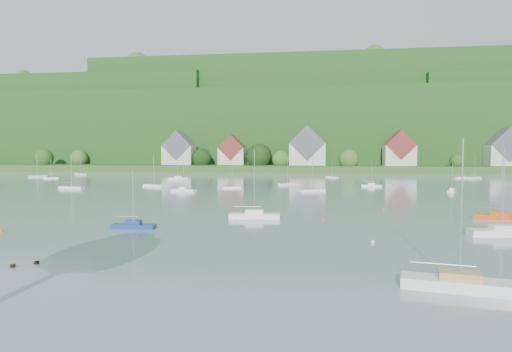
{
  "coord_description": "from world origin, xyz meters",
  "views": [
    {
      "loc": [
        9.89,
        -17.08,
        9.01
      ],
      "look_at": [
        -2.91,
        75.0,
        4.0
      ],
      "focal_mm": 31.47,
      "sensor_mm": 36.0,
      "label": 1
    }
  ],
  "objects_px": {
    "near_sailboat_1": "(133,225)",
    "near_sailboat_4": "(502,231)",
    "near_sailboat_5": "(501,217)",
    "near_sailboat_2": "(460,283)",
    "near_sailboat_3": "(254,215)"
  },
  "relations": [
    {
      "from": "near_sailboat_1",
      "to": "near_sailboat_4",
      "type": "height_order",
      "value": "near_sailboat_4"
    },
    {
      "from": "near_sailboat_1",
      "to": "near_sailboat_3",
      "type": "relative_size",
      "value": 0.75
    },
    {
      "from": "near_sailboat_1",
      "to": "near_sailboat_2",
      "type": "bearing_deg",
      "value": -35.2
    },
    {
      "from": "near_sailboat_3",
      "to": "near_sailboat_4",
      "type": "bearing_deg",
      "value": -22.45
    },
    {
      "from": "near_sailboat_4",
      "to": "near_sailboat_5",
      "type": "height_order",
      "value": "near_sailboat_4"
    },
    {
      "from": "near_sailboat_4",
      "to": "near_sailboat_5",
      "type": "distance_m",
      "value": 12.5
    },
    {
      "from": "near_sailboat_2",
      "to": "near_sailboat_3",
      "type": "relative_size",
      "value": 1.06
    },
    {
      "from": "near_sailboat_4",
      "to": "near_sailboat_5",
      "type": "relative_size",
      "value": 1.09
    },
    {
      "from": "near_sailboat_2",
      "to": "near_sailboat_4",
      "type": "height_order",
      "value": "near_sailboat_2"
    },
    {
      "from": "near_sailboat_1",
      "to": "near_sailboat_3",
      "type": "xyz_separation_m",
      "value": [
        12.96,
        9.98,
        0.07
      ]
    },
    {
      "from": "near_sailboat_4",
      "to": "near_sailboat_2",
      "type": "bearing_deg",
      "value": -122.62
    },
    {
      "from": "near_sailboat_1",
      "to": "near_sailboat_3",
      "type": "distance_m",
      "value": 16.36
    },
    {
      "from": "near_sailboat_3",
      "to": "near_sailboat_5",
      "type": "xyz_separation_m",
      "value": [
        32.43,
        2.81,
        -0.02
      ]
    },
    {
      "from": "near_sailboat_1",
      "to": "near_sailboat_4",
      "type": "distance_m",
      "value": 41.13
    },
    {
      "from": "near_sailboat_1",
      "to": "near_sailboat_3",
      "type": "bearing_deg",
      "value": 34.88
    }
  ]
}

